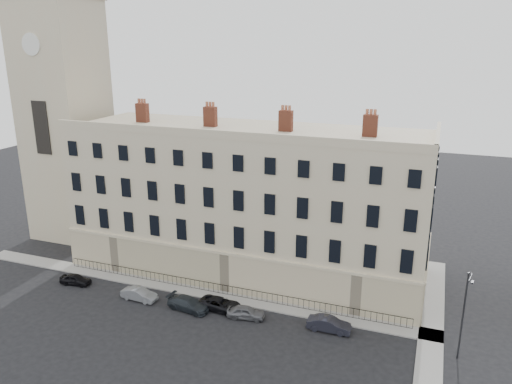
# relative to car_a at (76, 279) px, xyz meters

# --- Properties ---
(ground) EXTENTS (160.00, 160.00, 0.00)m
(ground) POSITION_rel_car_a_xyz_m (20.68, -2.21, -0.54)
(ground) COLOR black
(ground) RESTS_ON ground
(terrace) EXTENTS (36.22, 12.22, 17.00)m
(terrace) POSITION_rel_car_a_xyz_m (14.71, 9.76, 6.96)
(terrace) COLOR beige
(terrace) RESTS_ON ground
(church_tower) EXTENTS (8.00, 8.13, 44.00)m
(church_tower) POSITION_rel_car_a_xyz_m (-9.32, 11.79, 18.12)
(church_tower) COLOR beige
(church_tower) RESTS_ON ground
(pavement_terrace) EXTENTS (48.00, 2.00, 0.12)m
(pavement_terrace) POSITION_rel_car_a_xyz_m (10.68, 2.79, -0.48)
(pavement_terrace) COLOR gray
(pavement_terrace) RESTS_ON ground
(pavement_east_return) EXTENTS (2.00, 24.00, 0.12)m
(pavement_east_return) POSITION_rel_car_a_xyz_m (33.68, 5.79, -0.48)
(pavement_east_return) COLOR gray
(pavement_east_return) RESTS_ON ground
(railings) EXTENTS (35.00, 0.04, 0.96)m
(railings) POSITION_rel_car_a_xyz_m (14.68, 3.19, 0.02)
(railings) COLOR black
(railings) RESTS_ON ground
(car_a) EXTENTS (3.27, 1.62, 1.07)m
(car_a) POSITION_rel_car_a_xyz_m (0.00, 0.00, 0.00)
(car_a) COLOR black
(car_a) RESTS_ON ground
(car_b) EXTENTS (3.57, 1.40, 1.16)m
(car_b) POSITION_rel_car_a_xyz_m (7.72, -0.46, 0.04)
(car_b) COLOR slate
(car_b) RESTS_ON ground
(car_c) EXTENTS (4.26, 2.21, 1.18)m
(car_c) POSITION_rel_car_a_xyz_m (12.91, -0.47, 0.06)
(car_c) COLOR #22272D
(car_c) RESTS_ON ground
(car_d) EXTENTS (4.14, 2.12, 1.12)m
(car_d) POSITION_rel_car_a_xyz_m (15.62, 0.53, 0.02)
(car_d) COLOR black
(car_d) RESTS_ON ground
(car_e) EXTENTS (3.53, 1.86, 1.15)m
(car_e) POSITION_rel_car_a_xyz_m (18.33, 0.04, 0.04)
(car_e) COLOR slate
(car_e) RESTS_ON ground
(car_f) EXTENTS (3.71, 1.35, 1.22)m
(car_f) POSITION_rel_car_a_xyz_m (25.59, 0.61, 0.07)
(car_f) COLOR #20212B
(car_f) RESTS_ON ground
(streetlamp) EXTENTS (0.39, 1.56, 7.25)m
(streetlamp) POSITION_rel_car_a_xyz_m (35.70, 0.22, 3.48)
(streetlamp) COLOR #2A2B2F
(streetlamp) RESTS_ON ground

